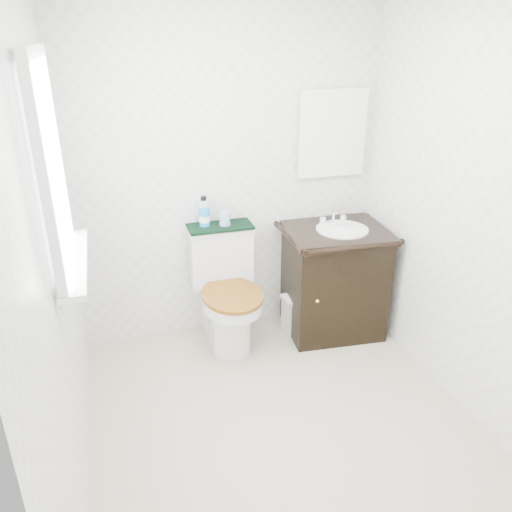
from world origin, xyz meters
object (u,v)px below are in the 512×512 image
trash_bin (296,314)px  cup (225,218)px  mouthwash_bottle (204,212)px  toilet (226,296)px  vanity (333,277)px

trash_bin → cup: cup is taller
cup → trash_bin: bearing=-17.3°
mouthwash_bottle → cup: size_ratio=2.19×
toilet → cup: (0.03, 0.12, 0.55)m
toilet → mouthwash_bottle: mouthwash_bottle is taller
toilet → vanity: 0.82m
cup → toilet: bearing=-105.8°
trash_bin → cup: (-0.50, 0.16, 0.77)m
toilet → vanity: (0.82, -0.06, 0.06)m
toilet → vanity: size_ratio=0.93×
trash_bin → cup: 0.93m
toilet → mouthwash_bottle: size_ratio=4.00×
toilet → cup: size_ratio=8.75×
trash_bin → toilet: bearing=176.5°
toilet → trash_bin: size_ratio=2.86×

